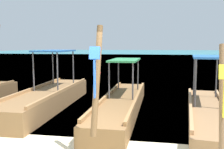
{
  "coord_description": "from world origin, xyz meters",
  "views": [
    {
      "loc": [
        1.39,
        -4.72,
        2.23
      ],
      "look_at": [
        0.0,
        3.16,
        1.33
      ],
      "focal_mm": 41.76,
      "sensor_mm": 36.0,
      "label": 1
    }
  ],
  "objects_px": {
    "longtail_boat_pink_ribbon": "(48,98)",
    "longtail_boat_yellow_ribbon": "(207,112)",
    "longtail_boat_blue_ribbon": "(121,104)",
    "mooring_buoy_near": "(97,73)"
  },
  "relations": [
    {
      "from": "longtail_boat_pink_ribbon",
      "to": "longtail_boat_yellow_ribbon",
      "type": "xyz_separation_m",
      "value": [
        5.28,
        -0.85,
        -0.07
      ]
    },
    {
      "from": "mooring_buoy_near",
      "to": "longtail_boat_yellow_ribbon",
      "type": "bearing_deg",
      "value": -61.1
    },
    {
      "from": "longtail_boat_pink_ribbon",
      "to": "longtail_boat_yellow_ribbon",
      "type": "distance_m",
      "value": 5.35
    },
    {
      "from": "longtail_boat_pink_ribbon",
      "to": "mooring_buoy_near",
      "type": "height_order",
      "value": "longtail_boat_pink_ribbon"
    },
    {
      "from": "longtail_boat_pink_ribbon",
      "to": "longtail_boat_blue_ribbon",
      "type": "bearing_deg",
      "value": -5.69
    },
    {
      "from": "longtail_boat_blue_ribbon",
      "to": "longtail_boat_yellow_ribbon",
      "type": "distance_m",
      "value": 2.66
    },
    {
      "from": "longtail_boat_pink_ribbon",
      "to": "longtail_boat_yellow_ribbon",
      "type": "relative_size",
      "value": 1.07
    },
    {
      "from": "longtail_boat_blue_ribbon",
      "to": "mooring_buoy_near",
      "type": "bearing_deg",
      "value": 107.66
    },
    {
      "from": "longtail_boat_pink_ribbon",
      "to": "longtail_boat_yellow_ribbon",
      "type": "height_order",
      "value": "longtail_boat_pink_ribbon"
    },
    {
      "from": "longtail_boat_pink_ribbon",
      "to": "mooring_buoy_near",
      "type": "distance_m",
      "value": 9.47
    }
  ]
}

